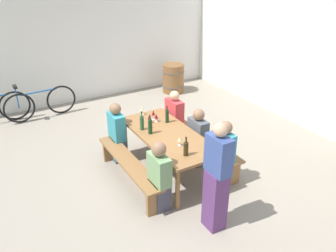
{
  "coord_description": "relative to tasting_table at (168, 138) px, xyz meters",
  "views": [
    {
      "loc": [
        4.42,
        -2.59,
        3.43
      ],
      "look_at": [
        0.0,
        0.0,
        0.9
      ],
      "focal_mm": 36.48,
      "sensor_mm": 36.0,
      "label": 1
    }
  ],
  "objects": [
    {
      "name": "ground_plane",
      "position": [
        0.0,
        0.0,
        -0.68
      ],
      "size": [
        24.0,
        24.0,
        0.0
      ],
      "primitive_type": "plane",
      "color": "gray"
    },
    {
      "name": "bench_far",
      "position": [
        0.0,
        0.75,
        -0.32
      ],
      "size": [
        1.95,
        0.3,
        0.45
      ],
      "color": "olive",
      "rests_on": "ground"
    },
    {
      "name": "wine_glass_1",
      "position": [
        -0.63,
        0.06,
        0.21
      ],
      "size": [
        0.06,
        0.06,
        0.19
      ],
      "color": "silver",
      "rests_on": "tasting_table"
    },
    {
      "name": "wine_bottle_0",
      "position": [
        0.74,
        -0.12,
        0.19
      ],
      "size": [
        0.08,
        0.08,
        0.31
      ],
      "color": "#332814",
      "rests_on": "tasting_table"
    },
    {
      "name": "seated_guest_far_2",
      "position": [
        0.77,
        0.6,
        -0.12
      ],
      "size": [
        0.35,
        0.24,
        1.16
      ],
      "rotation": [
        0.0,
        0.0,
        -1.57
      ],
      "color": "#445872",
      "rests_on": "ground"
    },
    {
      "name": "tasting_table",
      "position": [
        0.0,
        0.0,
        0.0
      ],
      "size": [
        2.05,
        0.9,
        0.75
      ],
      "color": "olive",
      "rests_on": "ground"
    },
    {
      "name": "parked_bicycle_0",
      "position": [
        -3.48,
        -1.44,
        -0.31
      ],
      "size": [
        0.2,
        1.67,
        0.9
      ],
      "rotation": [
        0.0,
        0.0,
        1.63
      ],
      "color": "black",
      "rests_on": "ground"
    },
    {
      "name": "seated_guest_far_1",
      "position": [
        0.03,
        0.6,
        -0.16
      ],
      "size": [
        0.41,
        0.24,
        1.09
      ],
      "rotation": [
        0.0,
        0.0,
        -1.57
      ],
      "color": "#3E3636",
      "rests_on": "ground"
    },
    {
      "name": "wine_bottle_3",
      "position": [
        -0.4,
        0.22,
        0.2
      ],
      "size": [
        0.06,
        0.06,
        0.32
      ],
      "color": "#143319",
      "rests_on": "tasting_table"
    },
    {
      "name": "seated_guest_near_0",
      "position": [
        -0.82,
        -0.6,
        -0.13
      ],
      "size": [
        0.4,
        0.24,
        1.14
      ],
      "rotation": [
        0.0,
        0.0,
        1.57
      ],
      "color": "#365064",
      "rests_on": "ground"
    },
    {
      "name": "wine_bottle_1",
      "position": [
        -0.17,
        -0.25,
        0.2
      ],
      "size": [
        0.07,
        0.07,
        0.34
      ],
      "color": "#143319",
      "rests_on": "tasting_table"
    },
    {
      "name": "wine_bottle_2",
      "position": [
        -0.37,
        -0.3,
        0.2
      ],
      "size": [
        0.07,
        0.07,
        0.34
      ],
      "color": "#234C2D",
      "rests_on": "tasting_table"
    },
    {
      "name": "bench_near",
      "position": [
        0.0,
        -0.75,
        -0.32
      ],
      "size": [
        1.95,
        0.3,
        0.45
      ],
      "color": "olive",
      "rests_on": "ground"
    },
    {
      "name": "seated_guest_far_0",
      "position": [
        -0.78,
        0.6,
        -0.13
      ],
      "size": [
        0.42,
        0.24,
        1.16
      ],
      "rotation": [
        0.0,
        0.0,
        -1.57
      ],
      "color": "#315272",
      "rests_on": "ground"
    },
    {
      "name": "seated_guest_near_1",
      "position": [
        0.77,
        -0.6,
        -0.14
      ],
      "size": [
        0.42,
        0.24,
        1.12
      ],
      "rotation": [
        0.0,
        0.0,
        1.57
      ],
      "color": "#424351",
      "rests_on": "ground"
    },
    {
      "name": "side_wall",
      "position": [
        -4.2,
        0.0,
        0.92
      ],
      "size": [
        0.2,
        7.67,
        3.2
      ],
      "primitive_type": "cube",
      "color": "silver",
      "rests_on": "ground"
    },
    {
      "name": "wine_barrel",
      "position": [
        -3.41,
        2.16,
        -0.28
      ],
      "size": [
        0.62,
        0.62,
        0.8
      ],
      "color": "brown",
      "rests_on": "ground"
    },
    {
      "name": "back_wall",
      "position": [
        0.0,
        3.63,
        0.92
      ],
      "size": [
        14.0,
        0.2,
        3.2
      ],
      "primitive_type": "cube",
      "color": "silver",
      "rests_on": "ground"
    },
    {
      "name": "wine_glass_4",
      "position": [
        -0.54,
        -0.07,
        0.19
      ],
      "size": [
        0.07,
        0.07,
        0.17
      ],
      "color": "silver",
      "rests_on": "tasting_table"
    },
    {
      "name": "standing_host",
      "position": [
        1.52,
        -0.14,
        0.11
      ],
      "size": [
        0.37,
        0.24,
        1.62
      ],
      "rotation": [
        0.0,
        0.0,
        3.14
      ],
      "color": "#563165",
      "rests_on": "ground"
    },
    {
      "name": "wine_glass_2",
      "position": [
        -0.93,
        -0.03,
        0.19
      ],
      "size": [
        0.07,
        0.07,
        0.16
      ],
      "color": "silver",
      "rests_on": "tasting_table"
    },
    {
      "name": "wine_glass_3",
      "position": [
        -0.53,
        0.06,
        0.18
      ],
      "size": [
        0.07,
        0.07,
        0.15
      ],
      "color": "silver",
      "rests_on": "tasting_table"
    },
    {
      "name": "wine_glass_0",
      "position": [
        0.43,
        -0.04,
        0.18
      ],
      "size": [
        0.07,
        0.07,
        0.15
      ],
      "color": "silver",
      "rests_on": "tasting_table"
    }
  ]
}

